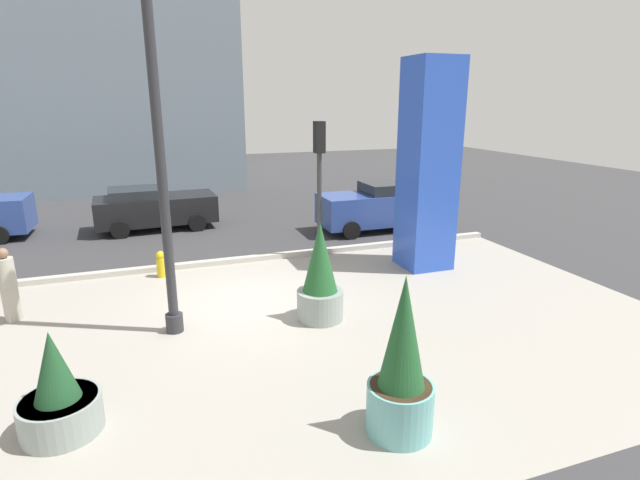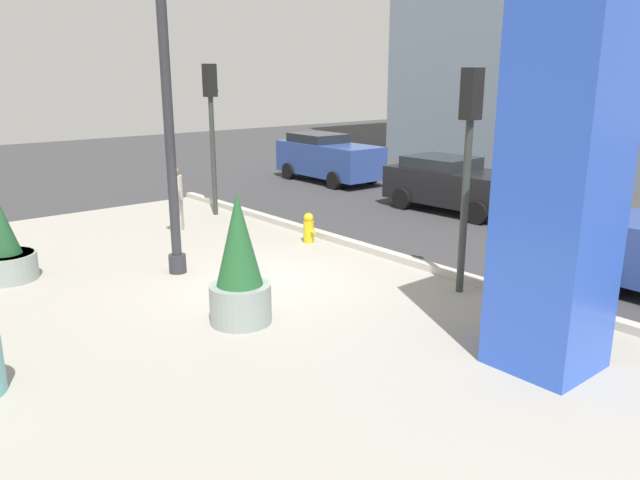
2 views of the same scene
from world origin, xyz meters
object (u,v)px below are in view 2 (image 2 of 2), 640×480
at_px(lamp_post, 167,100).
at_px(pedestrian_on_sidewalk, 176,195).
at_px(potted_plant_near_left, 239,268).
at_px(potted_plant_by_pillar, 5,253).
at_px(car_curb_east, 456,184).
at_px(fire_hydrant, 309,228).
at_px(traffic_light_far_side, 469,144).
at_px(traffic_light_corner, 211,115).
at_px(art_pillar_blue, 564,162).
at_px(car_curb_west, 328,157).

relative_size(lamp_post, pedestrian_on_sidewalk, 4.31).
bearing_deg(lamp_post, potted_plant_near_left, -8.10).
bearing_deg(potted_plant_by_pillar, car_curb_east, 81.88).
bearing_deg(potted_plant_near_left, car_curb_east, 108.05).
distance_m(fire_hydrant, traffic_light_far_side, 5.24).
height_order(potted_plant_by_pillar, traffic_light_far_side, traffic_light_far_side).
relative_size(potted_plant_near_left, potted_plant_by_pillar, 1.38).
height_order(traffic_light_far_side, pedestrian_on_sidewalk, traffic_light_far_side).
distance_m(traffic_light_far_side, car_curb_east, 7.58).
height_order(fire_hydrant, pedestrian_on_sidewalk, pedestrian_on_sidewalk).
height_order(potted_plant_near_left, traffic_light_corner, traffic_light_corner).
height_order(potted_plant_by_pillar, traffic_light_corner, traffic_light_corner).
height_order(potted_plant_near_left, fire_hydrant, potted_plant_near_left).
relative_size(art_pillar_blue, fire_hydrant, 7.82).
xyz_separation_m(potted_plant_near_left, car_curb_east, (-3.17, 9.73, -0.14)).
bearing_deg(potted_plant_near_left, pedestrian_on_sidewalk, 161.32).
bearing_deg(potted_plant_near_left, traffic_light_far_side, 70.61).
xyz_separation_m(potted_plant_by_pillar, traffic_light_far_side, (6.33, 6.45, 2.26)).
bearing_deg(art_pillar_blue, potted_plant_by_pillar, -151.50).
distance_m(car_curb_west, pedestrian_on_sidewalk, 8.72).
height_order(art_pillar_blue, car_curb_west, art_pillar_blue).
bearing_deg(potted_plant_by_pillar, traffic_light_corner, 111.51).
bearing_deg(lamp_post, traffic_light_far_side, 38.48).
height_order(lamp_post, potted_plant_near_left, lamp_post).
relative_size(art_pillar_blue, car_curb_west, 1.28).
distance_m(traffic_light_far_side, pedestrian_on_sidewalk, 8.29).
distance_m(fire_hydrant, car_curb_west, 9.00).
distance_m(art_pillar_blue, pedestrian_on_sidewalk, 10.73).
height_order(traffic_light_corner, traffic_light_far_side, traffic_light_corner).
bearing_deg(potted_plant_near_left, traffic_light_corner, 152.15).
height_order(fire_hydrant, traffic_light_far_side, traffic_light_far_side).
xyz_separation_m(art_pillar_blue, fire_hydrant, (-7.31, 1.57, -2.56)).
height_order(fire_hydrant, car_curb_west, car_curb_west).
height_order(art_pillar_blue, car_curb_east, art_pillar_blue).
bearing_deg(art_pillar_blue, lamp_post, -164.18).
relative_size(traffic_light_corner, traffic_light_far_side, 1.04).
xyz_separation_m(fire_hydrant, traffic_light_far_side, (4.62, -0.01, 2.46)).
xyz_separation_m(potted_plant_near_left, traffic_light_far_side, (1.42, 4.04, 1.87)).
relative_size(fire_hydrant, car_curb_west, 0.16).
xyz_separation_m(potted_plant_near_left, fire_hydrant, (-3.20, 4.05, -0.59)).
xyz_separation_m(fire_hydrant, pedestrian_on_sidewalk, (-3.23, -1.88, 0.57)).
bearing_deg(traffic_light_far_side, car_curb_east, 128.92).
bearing_deg(traffic_light_corner, traffic_light_far_side, 0.90).
xyz_separation_m(potted_plant_by_pillar, pedestrian_on_sidewalk, (-1.53, 4.58, 0.37)).
relative_size(art_pillar_blue, potted_plant_by_pillar, 3.63).
bearing_deg(car_curb_west, potted_plant_by_pillar, -69.29).
height_order(lamp_post, car_curb_west, lamp_post).
xyz_separation_m(lamp_post, fire_hydrant, (-0.09, 3.61, -3.19)).
height_order(traffic_light_far_side, car_curb_east, traffic_light_far_side).
bearing_deg(pedestrian_on_sidewalk, lamp_post, -27.51).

